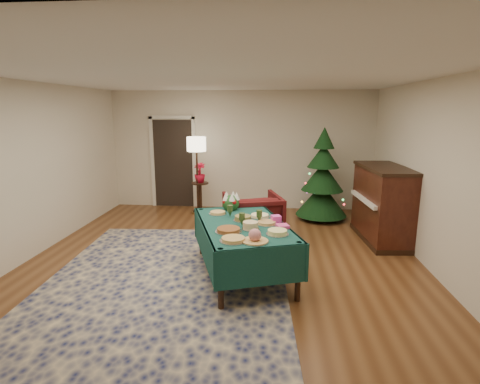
# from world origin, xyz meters

# --- Properties ---
(room_shell) EXTENTS (7.00, 7.00, 7.00)m
(room_shell) POSITION_xyz_m (0.00, 0.00, 1.35)
(room_shell) COLOR #593319
(room_shell) RESTS_ON ground
(doorway) EXTENTS (1.08, 0.04, 2.16)m
(doorway) POSITION_xyz_m (-1.60, 3.48, 1.10)
(doorway) COLOR black
(doorway) RESTS_ON ground
(rug) EXTENTS (3.42, 4.36, 0.02)m
(rug) POSITION_xyz_m (-0.68, -0.45, 0.01)
(rug) COLOR #141C4C
(rug) RESTS_ON ground
(buffet_table) EXTENTS (1.66, 2.17, 0.75)m
(buffet_table) POSITION_xyz_m (0.34, -0.21, 0.60)
(buffet_table) COLOR black
(buffet_table) RESTS_ON ground
(platter_0) EXTENTS (0.33, 0.33, 0.05)m
(platter_0) POSITION_xyz_m (0.28, -0.93, 0.77)
(platter_0) COLOR silver
(platter_0) RESTS_ON buffet_table
(platter_1) EXTENTS (0.32, 0.32, 0.16)m
(platter_1) POSITION_xyz_m (0.53, -0.94, 0.81)
(platter_1) COLOR silver
(platter_1) RESTS_ON buffet_table
(platter_2) EXTENTS (0.28, 0.28, 0.06)m
(platter_2) POSITION_xyz_m (0.80, -0.64, 0.78)
(platter_2) COLOR silver
(platter_2) RESTS_ON buffet_table
(platter_3) EXTENTS (0.34, 0.34, 0.05)m
(platter_3) POSITION_xyz_m (0.18, -0.59, 0.77)
(platter_3) COLOR silver
(platter_3) RESTS_ON buffet_table
(platter_4) EXTENTS (0.23, 0.23, 0.10)m
(platter_4) POSITION_xyz_m (0.45, -0.46, 0.80)
(platter_4) COLOR silver
(platter_4) RESTS_ON buffet_table
(platter_5) EXTENTS (0.29, 0.29, 0.04)m
(platter_5) POSITION_xyz_m (0.66, -0.22, 0.77)
(platter_5) COLOR silver
(platter_5) RESTS_ON buffet_table
(platter_6) EXTENTS (0.27, 0.27, 0.07)m
(platter_6) POSITION_xyz_m (0.32, -0.08, 0.78)
(platter_6) COLOR silver
(platter_6) RESTS_ON buffet_table
(platter_7) EXTENTS (0.30, 0.30, 0.04)m
(platter_7) POSITION_xyz_m (0.55, 0.11, 0.77)
(platter_7) COLOR silver
(platter_7) RESTS_ON buffet_table
(platter_8) EXTENTS (0.26, 0.26, 0.04)m
(platter_8) POSITION_xyz_m (-0.07, 0.22, 0.77)
(platter_8) COLOR silver
(platter_8) RESTS_ON buffet_table
(goblet_0) EXTENTS (0.08, 0.08, 0.17)m
(goblet_0) POSITION_xyz_m (0.12, 0.09, 0.84)
(goblet_0) COLOR #2D471E
(goblet_0) RESTS_ON buffet_table
(goblet_1) EXTENTS (0.08, 0.08, 0.17)m
(goblet_1) POSITION_xyz_m (0.55, -0.14, 0.84)
(goblet_1) COLOR #2D471E
(goblet_1) RESTS_ON buffet_table
(goblet_2) EXTENTS (0.08, 0.08, 0.17)m
(goblet_2) POSITION_xyz_m (0.33, -0.31, 0.84)
(goblet_2) COLOR #2D471E
(goblet_2) RESTS_ON buffet_table
(napkin_stack) EXTENTS (0.19, 0.19, 0.04)m
(napkin_stack) POSITION_xyz_m (0.87, -0.35, 0.77)
(napkin_stack) COLOR #F1438F
(napkin_stack) RESTS_ON buffet_table
(gift_box) EXTENTS (0.15, 0.15, 0.10)m
(gift_box) POSITION_xyz_m (0.79, -0.14, 0.80)
(gift_box) COLOR #F142B2
(gift_box) RESTS_ON buffet_table
(centerpiece) EXTENTS (0.27, 0.27, 0.31)m
(centerpiece) POSITION_xyz_m (0.09, 0.50, 0.88)
(centerpiece) COLOR #1E4C1E
(centerpiece) RESTS_ON buffet_table
(armchair) EXTENTS (1.12, 1.08, 0.94)m
(armchair) POSITION_xyz_m (0.39, 1.15, 0.47)
(armchair) COLOR #480F10
(armchair) RESTS_ON ground
(floor_lamp) EXTENTS (0.41, 0.41, 1.70)m
(floor_lamp) POSITION_xyz_m (-0.92, 2.89, 1.44)
(floor_lamp) COLOR #A57F3F
(floor_lamp) RESTS_ON ground
(side_table) EXTENTS (0.38, 0.38, 0.68)m
(side_table) POSITION_xyz_m (-0.88, 2.97, 0.33)
(side_table) COLOR black
(side_table) RESTS_ON ground
(potted_plant) EXTENTS (0.25, 0.44, 0.25)m
(potted_plant) POSITION_xyz_m (-0.88, 2.97, 0.81)
(potted_plant) COLOR #AC0C24
(potted_plant) RESTS_ON side_table
(christmas_tree) EXTENTS (1.40, 1.40, 1.93)m
(christmas_tree) POSITION_xyz_m (1.76, 2.66, 0.87)
(christmas_tree) COLOR black
(christmas_tree) RESTS_ON ground
(piano) EXTENTS (0.82, 1.57, 1.32)m
(piano) POSITION_xyz_m (2.66, 1.43, 0.64)
(piano) COLOR black
(piano) RESTS_ON ground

